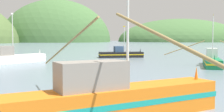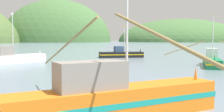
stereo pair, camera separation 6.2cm
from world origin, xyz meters
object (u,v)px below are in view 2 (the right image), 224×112
at_px(fishing_boat_white, 11,58).
at_px(fishing_boat_black, 121,54).
at_px(fishing_boat_orange, 105,100).
at_px(fishing_boat_green, 212,61).

height_order(fishing_boat_white, fishing_boat_black, fishing_boat_white).
distance_m(fishing_boat_white, fishing_boat_orange, 31.46).
distance_m(fishing_boat_black, fishing_boat_green, 19.58).
bearing_deg(fishing_boat_black, fishing_boat_white, -154.14).
height_order(fishing_boat_black, fishing_boat_green, fishing_boat_green).
distance_m(fishing_boat_orange, fishing_boat_green, 27.52).
bearing_deg(fishing_boat_black, fishing_boat_green, -64.32).
height_order(fishing_boat_orange, fishing_boat_black, fishing_boat_orange).
relative_size(fishing_boat_white, fishing_boat_green, 0.80).
xyz_separation_m(fishing_boat_orange, fishing_boat_green, (14.36, 23.48, -0.23)).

